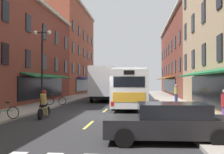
% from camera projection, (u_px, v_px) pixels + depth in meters
% --- Properties ---
extents(ground_plane, '(34.80, 80.00, 0.10)m').
position_uv_depth(ground_plane, '(99.00, 116.00, 16.30)').
color(ground_plane, '#28282B').
extents(lane_centre_dashes, '(0.14, 73.90, 0.01)m').
position_uv_depth(lane_centre_dashes, '(99.00, 116.00, 16.06)').
color(lane_centre_dashes, '#DBCC4C').
rests_on(lane_centre_dashes, ground).
extents(sidewalk_left, '(3.00, 80.00, 0.14)m').
position_uv_depth(sidewalk_left, '(10.00, 113.00, 16.91)').
color(sidewalk_left, gray).
rests_on(sidewalk_left, ground).
extents(sidewalk_right, '(3.00, 80.00, 0.14)m').
position_uv_depth(sidewalk_right, '(195.00, 116.00, 15.71)').
color(sidewalk_right, gray).
rests_on(sidewalk_right, ground).
extents(transit_bus, '(2.89, 11.69, 3.11)m').
position_uv_depth(transit_bus, '(130.00, 87.00, 22.68)').
color(transit_bus, silver).
rests_on(transit_bus, ground).
extents(box_truck, '(2.58, 7.48, 3.73)m').
position_uv_depth(box_truck, '(104.00, 84.00, 28.66)').
color(box_truck, white).
rests_on(box_truck, ground).
extents(sedan_near, '(2.07, 4.61, 1.34)m').
position_uv_depth(sedan_near, '(113.00, 91.00, 40.41)').
color(sedan_near, navy).
rests_on(sedan_near, ground).
extents(sedan_mid, '(4.52, 2.15, 1.37)m').
position_uv_depth(sedan_mid, '(169.00, 122.00, 9.19)').
color(sedan_mid, black).
rests_on(sedan_mid, ground).
extents(motorcycle_rider, '(0.62, 2.07, 1.66)m').
position_uv_depth(motorcycle_rider, '(44.00, 106.00, 15.23)').
color(motorcycle_rider, black).
rests_on(motorcycle_rider, ground).
extents(bicycle_near, '(1.71, 0.48, 0.91)m').
position_uv_depth(bicycle_near, '(56.00, 101.00, 22.35)').
color(bicycle_near, black).
rests_on(bicycle_near, sidewalk_left).
extents(bicycle_mid, '(1.71, 0.48, 0.91)m').
position_uv_depth(bicycle_mid, '(4.00, 112.00, 13.96)').
color(bicycle_mid, black).
rests_on(bicycle_mid, sidewalk_left).
extents(pedestrian_near, '(0.38, 0.52, 1.75)m').
position_uv_depth(pedestrian_near, '(176.00, 93.00, 24.32)').
color(pedestrian_near, navy).
rests_on(pedestrian_near, sidewalk_right).
extents(street_lamp_twin, '(1.42, 0.32, 5.97)m').
position_uv_depth(street_lamp_twin, '(42.00, 65.00, 19.91)').
color(street_lamp_twin, black).
rests_on(street_lamp_twin, sidewalk_left).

